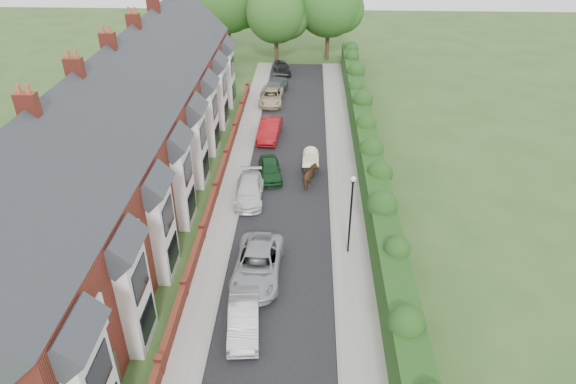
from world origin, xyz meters
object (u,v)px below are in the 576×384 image
object	(u,v)px
car_white	(249,190)
car_red	(270,129)
lamppost	(351,206)
car_silver_a	(244,318)
car_silver_b	(258,265)
car_black	(282,67)
car_beige	(271,97)
car_green	(270,169)
horse	(310,177)
horse_cart	(311,160)
car_grey	(275,87)

from	to	relation	value
car_white	car_red	size ratio (longest dim) A/B	0.97
lamppost	car_silver_a	distance (m)	8.60
car_silver_b	car_black	bearing A→B (deg)	92.65
car_beige	car_silver_a	bearing A→B (deg)	-87.62
car_green	car_black	world-z (taller)	car_black
car_silver_a	car_black	xyz separation A→B (m)	(-0.18, 38.67, -0.00)
horse	car_beige	bearing A→B (deg)	-63.61
lamppost	car_green	bearing A→B (deg)	120.72
lamppost	car_silver_b	xyz separation A→B (m)	(-5.07, -2.23, -2.53)
car_silver_a	horse_cart	size ratio (longest dim) A/B	1.52
car_white	horse	bearing A→B (deg)	21.05
car_black	horse_cart	world-z (taller)	horse_cart
car_green	horse	bearing A→B (deg)	-31.57
car_red	car_beige	xyz separation A→B (m)	(-0.42, 7.87, -0.13)
car_green	car_grey	world-z (taller)	car_grey
car_red	horse_cart	size ratio (longest dim) A/B	1.73
lamppost	car_red	world-z (taller)	lamppost
car_beige	car_black	xyz separation A→B (m)	(0.56, 9.09, 0.03)
car_silver_a	horse	size ratio (longest dim) A/B	2.29
lamppost	horse_cart	world-z (taller)	lamppost
car_beige	horse	distance (m)	16.33
car_white	car_beige	distance (m)	17.68
car_red	horse	size ratio (longest dim) A/B	2.61
car_black	car_white	bearing A→B (deg)	-103.06
horse	horse_cart	xyz separation A→B (m)	(0.00, 1.96, 0.36)
car_silver_a	horse	distance (m)	14.07
car_green	horse	xyz separation A→B (m)	(2.96, -1.22, 0.11)
car_red	lamppost	bearing A→B (deg)	-65.22
car_grey	car_green	bearing A→B (deg)	-76.64
horse	lamppost	bearing A→B (deg)	119.19
lamppost	car_red	bearing A→B (deg)	110.18
car_beige	car_grey	world-z (taller)	car_grey
car_silver_b	car_black	xyz separation A→B (m)	(-0.50, 34.72, -0.08)
car_beige	car_grey	xyz separation A→B (m)	(0.16, 2.49, 0.06)
car_grey	horse_cart	world-z (taller)	horse_cart
car_red	horse_cart	distance (m)	6.97
car_green	horse_cart	xyz separation A→B (m)	(2.96, 0.74, 0.47)
car_red	car_grey	bearing A→B (deg)	96.00
car_silver_b	car_white	distance (m)	8.06
lamppost	car_green	world-z (taller)	lamppost
car_silver_b	horse_cart	distance (m)	12.07
car_silver_b	car_green	distance (m)	10.98
lamppost	horse_cart	xyz separation A→B (m)	(-2.24, 9.50, -2.17)
lamppost	horse	size ratio (longest dim) A/B	2.84
car_beige	car_black	bearing A→B (deg)	87.41
car_green	car_beige	world-z (taller)	car_green
car_green	car_beige	bearing A→B (deg)	84.43
car_green	lamppost	bearing A→B (deg)	-68.48
car_red	horse	distance (m)	8.71
car_silver_a	car_red	distance (m)	21.71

